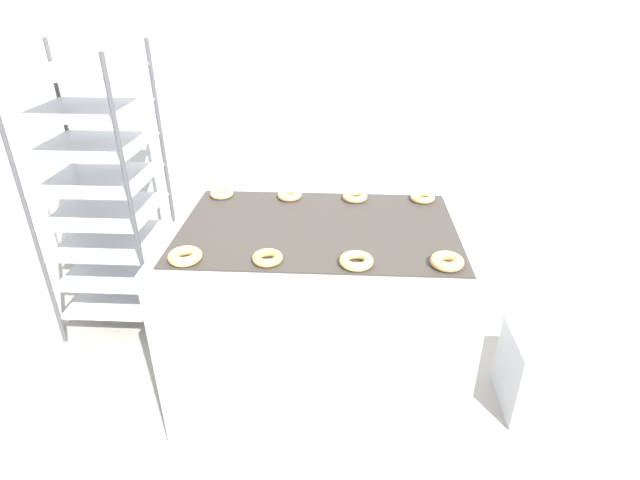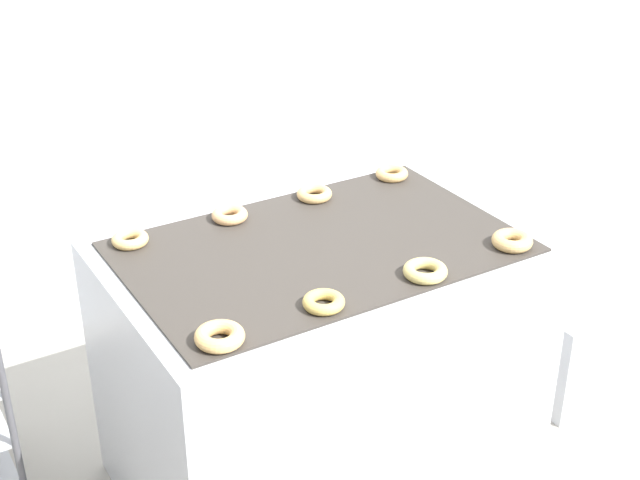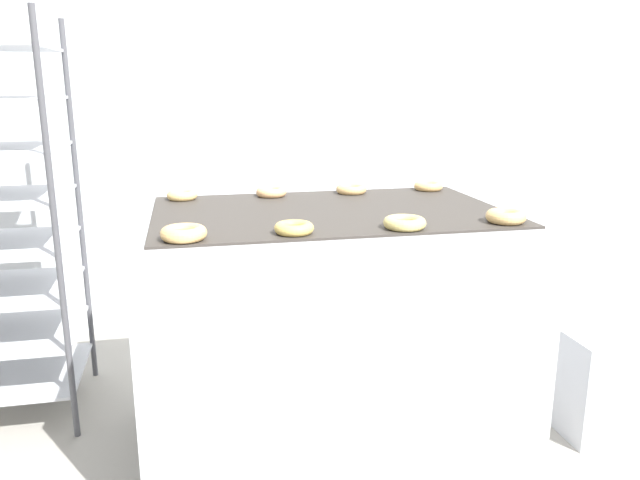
% 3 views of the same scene
% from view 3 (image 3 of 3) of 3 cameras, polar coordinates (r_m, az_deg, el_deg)
% --- Properties ---
extents(wall_back, '(8.00, 0.05, 2.80)m').
position_cam_3_polar(wall_back, '(3.57, -4.43, 14.62)').
color(wall_back, silver).
rests_on(wall_back, ground_plane).
extents(fryer_machine, '(1.33, 0.89, 0.94)m').
position_cam_3_polar(fryer_machine, '(2.35, 0.78, -8.50)').
color(fryer_machine, '#B7BABF').
rests_on(fryer_machine, ground_plane).
extents(glaze_bin, '(0.40, 0.36, 0.42)m').
position_cam_3_polar(glaze_bin, '(2.84, 24.43, -11.34)').
color(glaze_bin, '#B7BABF').
rests_on(glaze_bin, ground_plane).
extents(donut_near_left, '(0.13, 0.13, 0.04)m').
position_cam_3_polar(donut_near_left, '(1.83, -12.36, 0.62)').
color(donut_near_left, '#E4B369').
rests_on(donut_near_left, fryer_machine).
extents(donut_near_midleft, '(0.12, 0.12, 0.03)m').
position_cam_3_polar(donut_near_midleft, '(1.87, -2.39, 1.10)').
color(donut_near_midleft, '#D9B75A').
rests_on(donut_near_midleft, fryer_machine).
extents(donut_near_midright, '(0.13, 0.13, 0.04)m').
position_cam_3_polar(donut_near_midright, '(1.95, 7.75, 1.57)').
color(donut_near_midright, '#D3BD6B').
rests_on(donut_near_midright, fryer_machine).
extents(donut_near_right, '(0.13, 0.13, 0.04)m').
position_cam_3_polar(donut_near_right, '(2.10, 16.64, 2.09)').
color(donut_near_right, tan).
rests_on(donut_near_right, fryer_machine).
extents(donut_far_left, '(0.12, 0.12, 0.03)m').
position_cam_3_polar(donut_far_left, '(2.47, -12.50, 4.03)').
color(donut_far_left, '#E8BE71').
rests_on(donut_far_left, fryer_machine).
extents(donut_far_midleft, '(0.12, 0.12, 0.04)m').
position_cam_3_polar(donut_far_midleft, '(2.48, -4.47, 4.40)').
color(donut_far_midleft, '#E1A96F').
rests_on(donut_far_midleft, fryer_machine).
extents(donut_far_midright, '(0.12, 0.12, 0.03)m').
position_cam_3_polar(donut_far_midright, '(2.55, 2.88, 4.66)').
color(donut_far_midright, tan).
rests_on(donut_far_midright, fryer_machine).
extents(donut_far_right, '(0.12, 0.12, 0.03)m').
position_cam_3_polar(donut_far_right, '(2.66, 9.87, 4.88)').
color(donut_far_right, '#E0B069').
rests_on(donut_far_right, fryer_machine).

